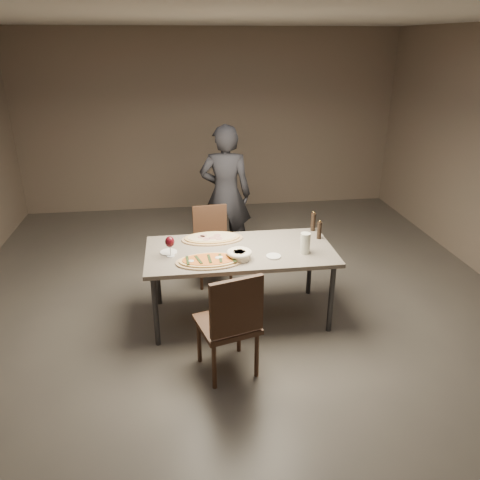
{
  "coord_description": "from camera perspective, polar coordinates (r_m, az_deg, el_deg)",
  "views": [
    {
      "loc": [
        -0.56,
        -4.06,
        2.61
      ],
      "look_at": [
        0.0,
        0.0,
        0.85
      ],
      "focal_mm": 35.0,
      "sensor_mm": 36.0,
      "label": 1
    }
  ],
  "objects": [
    {
      "name": "room",
      "position": [
        4.27,
        0.0,
        6.8
      ],
      "size": [
        7.0,
        7.0,
        7.0
      ],
      "color": "#5A544D",
      "rests_on": "ground"
    },
    {
      "name": "bread_basket",
      "position": [
        4.28,
        -0.08,
        -1.75
      ],
      "size": [
        0.23,
        0.23,
        0.08
      ],
      "rotation": [
        0.0,
        0.0,
        0.21
      ],
      "color": "beige",
      "rests_on": "dining_table"
    },
    {
      "name": "diner",
      "position": [
        5.77,
        -1.77,
        5.56
      ],
      "size": [
        0.69,
        0.51,
        1.72
      ],
      "primitive_type": "imported",
      "rotation": [
        0.0,
        0.0,
        2.97
      ],
      "color": "black",
      "rests_on": "ground"
    },
    {
      "name": "chair_near",
      "position": [
        3.8,
        -1.1,
        -9.72
      ],
      "size": [
        0.56,
        0.56,
        0.97
      ],
      "rotation": [
        0.0,
        0.0,
        0.27
      ],
      "color": "#40281B",
      "rests_on": "ground"
    },
    {
      "name": "chair_far",
      "position": [
        5.39,
        -3.46,
        0.01
      ],
      "size": [
        0.45,
        0.45,
        0.87
      ],
      "rotation": [
        0.0,
        0.0,
        3.23
      ],
      "color": "#40281B",
      "rests_on": "ground"
    },
    {
      "name": "zucchini_pizza",
      "position": [
        4.25,
        -3.73,
        -2.53
      ],
      "size": [
        0.62,
        0.34,
        0.05
      ],
      "rotation": [
        0.0,
        0.0,
        -0.24
      ],
      "color": "tan",
      "rests_on": "dining_table"
    },
    {
      "name": "ham_pizza",
      "position": [
        4.72,
        -3.4,
        0.23
      ],
      "size": [
        0.62,
        0.34,
        0.04
      ],
      "rotation": [
        0.0,
        0.0,
        -0.32
      ],
      "color": "tan",
      "rests_on": "dining_table"
    },
    {
      "name": "oil_dish",
      "position": [
        4.35,
        4.1,
        -2.0
      ],
      "size": [
        0.14,
        0.14,
        0.02
      ],
      "rotation": [
        0.0,
        0.0,
        0.26
      ],
      "color": "white",
      "rests_on": "dining_table"
    },
    {
      "name": "side_plate",
      "position": [
        4.48,
        -8.69,
        -1.47
      ],
      "size": [
        0.16,
        0.16,
        0.01
      ],
      "rotation": [
        0.0,
        0.0,
        -0.31
      ],
      "color": "white",
      "rests_on": "dining_table"
    },
    {
      "name": "carafe",
      "position": [
        4.43,
        7.95,
        -0.38
      ],
      "size": [
        0.1,
        0.1,
        0.2
      ],
      "rotation": [
        0.0,
        0.0,
        0.39
      ],
      "color": "silver",
      "rests_on": "dining_table"
    },
    {
      "name": "dining_table",
      "position": [
        4.52,
        0.0,
        -1.83
      ],
      "size": [
        1.8,
        0.9,
        0.75
      ],
      "color": "gray",
      "rests_on": "ground"
    },
    {
      "name": "wine_glass",
      "position": [
        4.35,
        -8.55,
        -0.31
      ],
      "size": [
        0.09,
        0.09,
        0.2
      ],
      "rotation": [
        0.0,
        0.0,
        0.32
      ],
      "color": "silver",
      "rests_on": "dining_table"
    },
    {
      "name": "pepper_mill_right",
      "position": [
        4.78,
        9.64,
        1.21
      ],
      "size": [
        0.05,
        0.05,
        0.2
      ],
      "rotation": [
        0.0,
        0.0,
        0.34
      ],
      "color": "black",
      "rests_on": "dining_table"
    },
    {
      "name": "pepper_mill_left",
      "position": [
        4.97,
        8.92,
        2.24
      ],
      "size": [
        0.05,
        0.05,
        0.21
      ],
      "rotation": [
        0.0,
        0.0,
        0.11
      ],
      "color": "black",
      "rests_on": "dining_table"
    }
  ]
}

